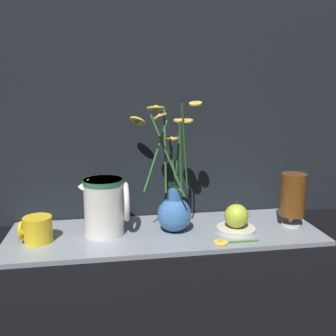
# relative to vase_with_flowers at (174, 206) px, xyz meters

# --- Properties ---
(ground_plane) EXTENTS (6.00, 6.00, 0.00)m
(ground_plane) POSITION_rel_vase_with_flowers_xyz_m (-0.02, 0.00, -0.08)
(ground_plane) COLOR black
(shelf) EXTENTS (0.83, 0.27, 0.01)m
(shelf) POSITION_rel_vase_with_flowers_xyz_m (-0.02, 0.00, -0.08)
(shelf) COLOR gray
(shelf) RESTS_ON ground_plane
(backdrop_wall) EXTENTS (1.33, 0.02, 1.10)m
(backdrop_wall) POSITION_rel_vase_with_flowers_xyz_m (-0.02, 0.15, 0.47)
(backdrop_wall) COLOR black
(backdrop_wall) RESTS_ON ground_plane
(vase_with_flowers) EXTENTS (0.19, 0.21, 0.35)m
(vase_with_flowers) POSITION_rel_vase_with_flowers_xyz_m (0.00, 0.00, 0.00)
(vase_with_flowers) COLOR #3F72B7
(vase_with_flowers) RESTS_ON shelf
(yellow_mug) EXTENTS (0.08, 0.07, 0.06)m
(yellow_mug) POSITION_rel_vase_with_flowers_xyz_m (-0.35, -0.02, -0.04)
(yellow_mug) COLOR yellow
(yellow_mug) RESTS_ON shelf
(ceramic_pitcher) EXTENTS (0.13, 0.10, 0.16)m
(ceramic_pitcher) POSITION_rel_vase_with_flowers_xyz_m (-0.18, 0.01, 0.01)
(ceramic_pitcher) COLOR white
(ceramic_pitcher) RESTS_ON shelf
(tea_glass) EXTENTS (0.07, 0.07, 0.15)m
(tea_glass) POSITION_rel_vase_with_flowers_xyz_m (0.33, -0.01, 0.02)
(tea_glass) COLOR silver
(tea_glass) RESTS_ON shelf
(saucer_plate) EXTENTS (0.10, 0.10, 0.01)m
(saucer_plate) POSITION_rel_vase_with_flowers_xyz_m (0.17, -0.03, -0.07)
(saucer_plate) COLOR silver
(saucer_plate) RESTS_ON shelf
(orange_fruit) EXTENTS (0.06, 0.06, 0.07)m
(orange_fruit) POSITION_rel_vase_with_flowers_xyz_m (0.17, -0.03, -0.03)
(orange_fruit) COLOR #B7C638
(orange_fruit) RESTS_ON saucer_plate
(loose_daisy) EXTENTS (0.12, 0.04, 0.01)m
(loose_daisy) POSITION_rel_vase_with_flowers_xyz_m (0.12, -0.10, -0.07)
(loose_daisy) COLOR #3D7A33
(loose_daisy) RESTS_ON shelf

